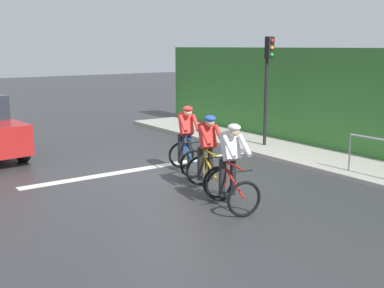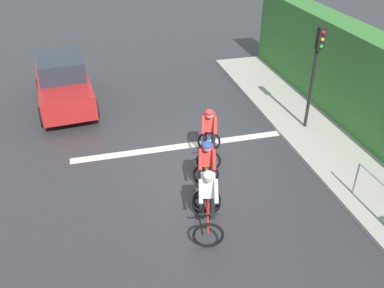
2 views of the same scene
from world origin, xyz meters
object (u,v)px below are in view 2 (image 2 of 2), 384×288
object	(u,v)px
cyclist_lead	(208,202)
traffic_light_near_crossing	(316,65)
cyclist_mid	(209,136)
cyclist_second	(207,171)
car_red	(63,83)

from	to	relation	value
cyclist_lead	traffic_light_near_crossing	distance (m)	5.85
cyclist_mid	traffic_light_near_crossing	size ratio (longest dim) A/B	0.50
cyclist_second	traffic_light_near_crossing	distance (m)	4.96
cyclist_lead	traffic_light_near_crossing	world-z (taller)	traffic_light_near_crossing
cyclist_mid	cyclist_lead	bearing A→B (deg)	72.80
cyclist_lead	cyclist_mid	xyz separation A→B (m)	(-0.84, -2.71, 0.00)
cyclist_second	car_red	bearing A→B (deg)	-61.68
cyclist_second	cyclist_mid	world-z (taller)	same
traffic_light_near_crossing	car_red	bearing A→B (deg)	-27.24
cyclist_mid	car_red	distance (m)	6.16
cyclist_second	traffic_light_near_crossing	bearing A→B (deg)	-148.62
cyclist_mid	car_red	xyz separation A→B (m)	(3.93, -4.75, 0.08)
cyclist_second	traffic_light_near_crossing	xyz separation A→B (m)	(-4.06, -2.48, 1.43)
cyclist_second	traffic_light_near_crossing	world-z (taller)	traffic_light_near_crossing
cyclist_second	car_red	distance (m)	7.18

